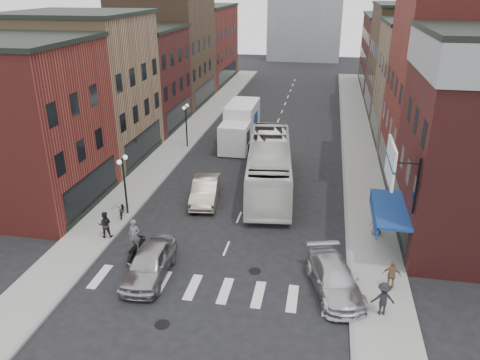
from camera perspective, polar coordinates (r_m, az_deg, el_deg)
name	(u,v)px	position (r m, az deg, el deg)	size (l,w,h in m)	color
ground	(223,258)	(26.89, -2.13, -9.43)	(160.00, 160.00, 0.00)	black
sidewalk_left	(188,134)	(48.34, -6.34, 5.60)	(3.00, 74.00, 0.15)	gray
sidewalk_right	(358,144)	(46.50, 14.23, 4.32)	(3.00, 74.00, 0.15)	gray
curb_left	(202,135)	(47.96, -4.61, 5.44)	(0.20, 74.00, 0.16)	gray
curb_right	(342,143)	(46.44, 12.38, 4.37)	(0.20, 74.00, 0.16)	gray
crosswalk_stripes	(210,289)	(24.48, -3.70, -13.12)	(12.00, 2.20, 0.01)	silver
bldg_left_near	(15,126)	(34.49, -25.75, 5.99)	(10.30, 9.20, 11.30)	maroon
bldg_left_mid_a	(84,88)	(42.16, -18.52, 10.54)	(10.30, 10.20, 12.30)	#826547
bldg_left_mid_b	(132,78)	(51.15, -13.08, 11.99)	(10.30, 10.20, 10.30)	#4F1D1C
bldg_left_far_a	(165,50)	(61.05, -9.11, 15.42)	(10.30, 12.20, 13.30)	brown
bldg_left_far_b	(196,44)	(74.42, -5.41, 16.14)	(10.30, 16.20, 11.30)	maroon
bldg_right_mid_a	(465,91)	(38.13, 25.74, 9.78)	(10.30, 10.20, 14.30)	maroon
bldg_right_mid_b	(435,84)	(47.96, 22.66, 10.74)	(10.30, 10.20, 11.30)	#826547
bldg_right_far_a	(417,61)	(58.54, 20.75, 13.46)	(10.30, 12.20, 12.30)	brown
bldg_right_far_b	(400,53)	(72.39, 18.93, 14.46)	(10.30, 16.20, 10.30)	#4F1D1C
awning_blue	(387,210)	(27.55, 17.45, -3.47)	(1.80, 5.00, 0.78)	navy
billboard_sign	(392,164)	(24.33, 18.08, 1.92)	(1.52, 3.00, 3.70)	black
streetlamp_near	(124,175)	(31.16, -13.98, 0.63)	(0.32, 1.22, 4.11)	black
streetlamp_far	(186,118)	(43.57, -6.60, 7.54)	(0.32, 1.22, 4.11)	black
bike_rack	(107,226)	(30.04, -15.96, -5.46)	(0.08, 0.68, 0.80)	#D8590C
box_truck	(240,125)	(44.77, 0.02, 6.70)	(2.71, 8.58, 3.73)	silver
motorcycle_rider	(135,241)	(26.88, -12.65, -7.23)	(0.69, 2.37, 2.42)	black
transit_bus	(269,166)	(34.84, 3.58, 1.75)	(3.04, 12.98, 3.62)	silver
sedan_left_near	(150,263)	(25.32, -10.95, -9.90)	(1.98, 4.91, 1.67)	#A2A2A6
sedan_left_far	(205,190)	(33.15, -4.24, -1.26)	(1.75, 5.01, 1.65)	#B3A791
curb_car	(334,279)	(24.32, 11.45, -11.72)	(2.09, 5.15, 1.49)	#BABABF
parked_bicycle	(122,209)	(31.81, -14.18, -3.50)	(0.59, 1.69, 0.89)	black
ped_left_solo	(105,224)	(29.34, -16.14, -5.23)	(0.81, 0.47, 1.67)	black
ped_right_a	(383,299)	(23.13, 17.06, -13.67)	(1.08, 0.53, 1.67)	black
ped_right_b	(392,275)	(25.02, 18.03, -10.93)	(0.90, 0.45, 1.53)	brown
ped_right_c	(377,222)	(29.73, 16.35, -4.92)	(0.79, 0.51, 1.62)	#5C5F64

